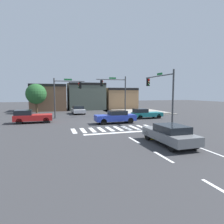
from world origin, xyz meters
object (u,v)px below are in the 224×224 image
object	(u,v)px
car_blue	(116,117)
traffic_signal_northeast	(115,89)
car_teal	(145,114)
roadside_tree	(36,94)
car_gray	(170,134)
traffic_signal_northwest	(66,91)
car_silver	(78,110)
traffic_signal_southeast	(161,88)
car_red	(31,116)

from	to	relation	value
car_blue	traffic_signal_northeast	bearing A→B (deg)	-107.98
car_teal	roadside_tree	bearing A→B (deg)	140.69
car_gray	roadside_tree	distance (m)	27.51
car_gray	roadside_tree	xyz separation A→B (m)	(-10.37, 25.34, 2.65)
traffic_signal_northwest	car_teal	bearing A→B (deg)	-20.26
car_teal	car_blue	bearing A→B (deg)	-151.70
car_silver	car_teal	size ratio (longest dim) A/B	1.02
traffic_signal_northeast	traffic_signal_northwest	distance (m)	7.53
traffic_signal_northeast	car_gray	size ratio (longest dim) A/B	1.34
traffic_signal_southeast	car_teal	world-z (taller)	traffic_signal_southeast
car_blue	car_teal	size ratio (longest dim) A/B	1.13
car_gray	car_silver	distance (m)	22.17
traffic_signal_southeast	car_teal	size ratio (longest dim) A/B	1.42
traffic_signal_northeast	traffic_signal_northwest	world-z (taller)	traffic_signal_northeast
car_gray	car_teal	xyz separation A→B (m)	(4.75, 12.96, -0.04)
car_silver	car_gray	bearing A→B (deg)	8.99
traffic_signal_northeast	car_red	world-z (taller)	traffic_signal_northeast
traffic_signal_southeast	car_teal	bearing A→B (deg)	-7.95
car_teal	traffic_signal_northeast	bearing A→B (deg)	125.14
car_silver	car_teal	world-z (taller)	car_teal
traffic_signal_northeast	traffic_signal_southeast	world-z (taller)	traffic_signal_northeast
traffic_signal_northeast	car_gray	xyz separation A→B (m)	(-1.72, -17.26, -3.45)
traffic_signal_northeast	car_silver	distance (m)	7.78
traffic_signal_northeast	traffic_signal_southeast	bearing A→B (deg)	103.94
traffic_signal_southeast	car_gray	size ratio (longest dim) A/B	1.31
car_red	car_silver	distance (m)	10.85
traffic_signal_southeast	roadside_tree	distance (m)	22.63
traffic_signal_southeast	car_blue	xyz separation A→B (m)	(-4.66, 2.17, -3.40)
traffic_signal_southeast	car_teal	xyz separation A→B (m)	(0.71, 5.05, -3.46)
traffic_signal_southeast	car_blue	distance (m)	6.16
car_red	roadside_tree	world-z (taller)	roadside_tree
traffic_signal_southeast	car_silver	size ratio (longest dim) A/B	1.38
car_gray	car_red	size ratio (longest dim) A/B	1.06
traffic_signal_northwest	car_gray	size ratio (longest dim) A/B	1.23
traffic_signal_southeast	car_blue	size ratio (longest dim) A/B	1.26
traffic_signal_northwest	car_teal	size ratio (longest dim) A/B	1.33
car_blue	traffic_signal_southeast	bearing A→B (deg)	155.07
traffic_signal_northeast	car_blue	bearing A→B (deg)	72.02
car_silver	roadside_tree	bearing A→B (deg)	-116.51
car_gray	car_blue	world-z (taller)	car_blue
traffic_signal_northwest	car_teal	distance (m)	11.68
car_gray	car_teal	world-z (taller)	car_gray
car_teal	roadside_tree	size ratio (longest dim) A/B	0.82
car_gray	car_silver	xyz separation A→B (m)	(-3.46, 21.90, -0.05)
traffic_signal_northwest	car_gray	xyz separation A→B (m)	(5.79, -16.85, -3.15)
car_red	car_gray	bearing A→B (deg)	-52.73
car_silver	roadside_tree	size ratio (longest dim) A/B	0.84
car_teal	roadside_tree	world-z (taller)	roadside_tree
car_blue	car_silver	xyz separation A→B (m)	(-2.85, 11.82, -0.08)
traffic_signal_southeast	roadside_tree	world-z (taller)	traffic_signal_southeast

